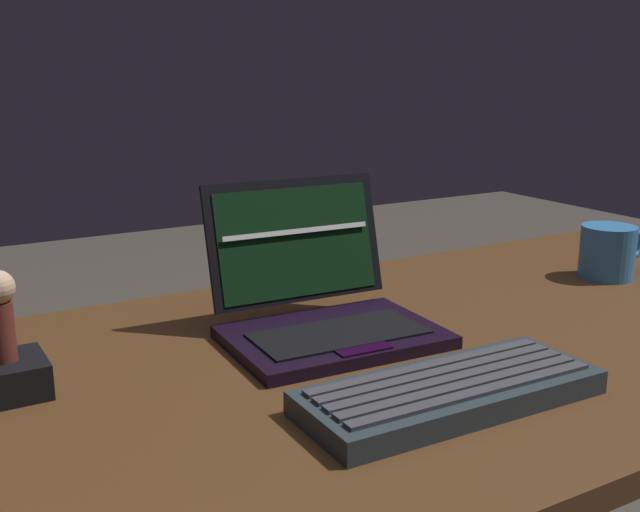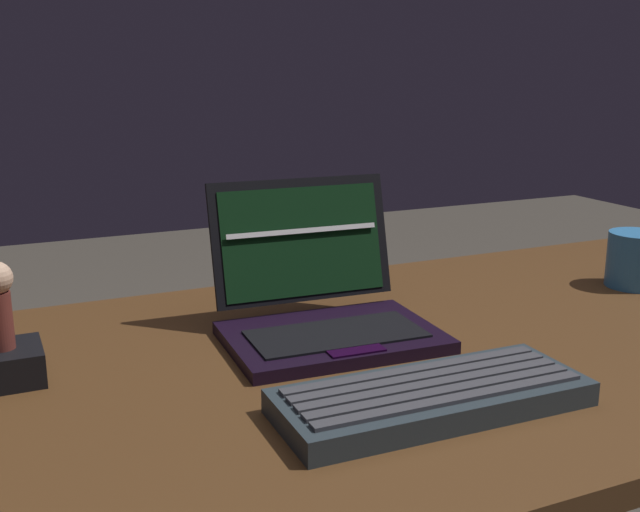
{
  "view_description": "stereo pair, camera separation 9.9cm",
  "coord_description": "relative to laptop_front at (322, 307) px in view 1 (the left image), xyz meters",
  "views": [
    {
      "loc": [
        -0.58,
        -0.76,
        1.06
      ],
      "look_at": [
        -0.09,
        0.08,
        0.81
      ],
      "focal_mm": 42.88,
      "sensor_mm": 36.0,
      "label": 1
    },
    {
      "loc": [
        -0.49,
        -0.8,
        1.06
      ],
      "look_at": [
        -0.09,
        0.08,
        0.81
      ],
      "focal_mm": 42.88,
      "sensor_mm": 36.0,
      "label": 2
    }
  ],
  "objects": [
    {
      "name": "desk",
      "position": [
        0.08,
        -0.08,
        -0.15
      ],
      "size": [
        1.48,
        0.73,
        0.7
      ],
      "color": "#492D16",
      "rests_on": "ground"
    },
    {
      "name": "laptop_front",
      "position": [
        0.0,
        0.0,
        0.0
      ],
      "size": [
        0.28,
        0.25,
        0.2
      ],
      "color": "black",
      "rests_on": "desk"
    },
    {
      "name": "external_keyboard",
      "position": [
        0.01,
        -0.25,
        -0.03
      ],
      "size": [
        0.34,
        0.13,
        0.03
      ],
      "color": "#263036",
      "rests_on": "desk"
    },
    {
      "name": "figurine_stand",
      "position": [
        -0.4,
        0.01,
        -0.02
      ],
      "size": [
        0.08,
        0.08,
        0.04
      ],
      "primitive_type": "cube",
      "color": "black",
      "rests_on": "desk"
    },
    {
      "name": "coffee_mug",
      "position": [
        0.57,
        0.0,
        0.01
      ],
      "size": [
        0.14,
        0.09,
        0.09
      ],
      "color": "teal",
      "rests_on": "desk"
    }
  ]
}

